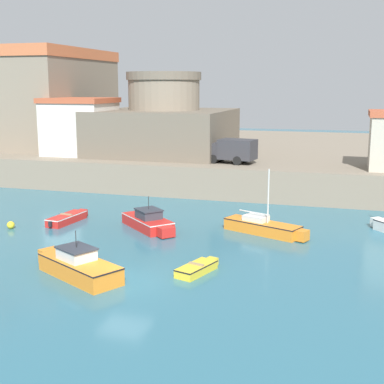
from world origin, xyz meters
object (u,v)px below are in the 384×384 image
dinghy_red_1 (67,218)px  fortress (164,125)px  sailboat_orange_0 (264,227)px  motorboat_red_2 (149,221)px  motorboat_orange_3 (78,265)px  dinghy_yellow_6 (197,268)px  harbor_shed_mid_row (80,126)px  mooring_buoy (11,225)px  church (40,94)px  truck_on_quay (232,150)px

dinghy_red_1 → fortress: fortress is taller
sailboat_orange_0 → motorboat_red_2: size_ratio=1.20×
motorboat_red_2 → motorboat_orange_3: bearing=-90.8°
motorboat_orange_3 → dinghy_yellow_6: motorboat_orange_3 is taller
sailboat_orange_0 → harbor_shed_mid_row: bearing=145.2°
motorboat_red_2 → sailboat_orange_0: bearing=7.4°
sailboat_orange_0 → mooring_buoy: size_ratio=11.31×
motorboat_red_2 → fortress: 20.62m
church → truck_on_quay: church is taller
dinghy_red_1 → harbor_shed_mid_row: 18.28m
harbor_shed_mid_row → dinghy_red_1: bearing=-65.6°
mooring_buoy → church: church is taller
motorboat_red_2 → church: church is taller
sailboat_orange_0 → fortress: 23.15m
motorboat_orange_3 → dinghy_yellow_6: bearing=21.5°
motorboat_red_2 → mooring_buoy: motorboat_red_2 is taller
church → harbor_shed_mid_row: 11.43m
dinghy_red_1 → church: size_ratio=0.23×
sailboat_orange_0 → harbor_shed_mid_row: harbor_shed_mid_row is taller
dinghy_yellow_6 → church: (-27.91, 30.26, 8.53)m
dinghy_yellow_6 → harbor_shed_mid_row: (-19.23, 23.49, 5.45)m
sailboat_orange_0 → dinghy_yellow_6: bearing=-104.0°
church → mooring_buoy: bearing=-62.8°
dinghy_yellow_6 → mooring_buoy: 15.68m
sailboat_orange_0 → motorboat_orange_3: size_ratio=1.00×
sailboat_orange_0 → church: church is taller
motorboat_red_2 → truck_on_quay: size_ratio=1.08×
mooring_buoy → truck_on_quay: bearing=54.0°
motorboat_red_2 → harbor_shed_mid_row: (-13.55, 15.89, 5.19)m
motorboat_red_2 → fortress: fortress is taller
motorboat_orange_3 → mooring_buoy: motorboat_orange_3 is taller
fortress → church: bearing=168.1°
motorboat_red_2 → dinghy_yellow_6: bearing=-53.2°
mooring_buoy → fortress: bearing=80.5°
harbor_shed_mid_row → truck_on_quay: bearing=-7.0°
mooring_buoy → dinghy_yellow_6: bearing=-18.2°
motorboat_red_2 → motorboat_orange_3: motorboat_orange_3 is taller
motorboat_orange_3 → fortress: bearing=100.6°
harbor_shed_mid_row → motorboat_orange_3: bearing=-62.5°
motorboat_red_2 → mooring_buoy: 9.60m
motorboat_red_2 → mooring_buoy: bearing=-163.6°
dinghy_yellow_6 → dinghy_red_1: bearing=147.7°
motorboat_orange_3 → dinghy_yellow_6: size_ratio=1.87×
church → fortress: 17.31m
motorboat_red_2 → motorboat_orange_3: (-0.14, -9.90, 0.08)m
mooring_buoy → fortress: (3.66, 21.86, 5.50)m
dinghy_red_1 → dinghy_yellow_6: 14.21m
dinghy_red_1 → harbor_shed_mid_row: (-7.22, 15.90, 5.39)m
motorboat_orange_3 → church: church is taller
dinghy_yellow_6 → church: church is taller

